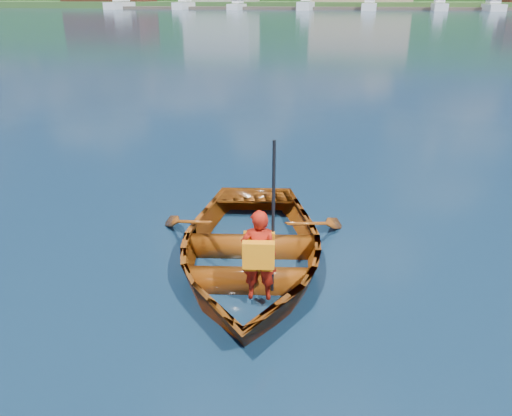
{
  "coord_description": "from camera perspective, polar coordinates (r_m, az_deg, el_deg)",
  "views": [
    {
      "loc": [
        0.06,
        -5.0,
        3.2
      ],
      "look_at": [
        -1.19,
        0.51,
        0.81
      ],
      "focal_mm": 35.0,
      "sensor_mm": 36.0,
      "label": 1
    }
  ],
  "objects": [
    {
      "name": "marina_yachts",
      "position": [
        148.38,
        12.42,
        21.73
      ],
      "size": [
        142.5,
        13.55,
        4.43
      ],
      "color": "white",
      "rests_on": "ground"
    },
    {
      "name": "dock",
      "position": [
        153.04,
        14.59,
        21.19
      ],
      "size": [
        159.92,
        14.43,
        0.8
      ],
      "color": "#4F4338",
      "rests_on": "ground"
    },
    {
      "name": "child_paddler",
      "position": [
        5.4,
        0.35,
        -5.31
      ],
      "size": [
        0.43,
        0.4,
        1.77
      ],
      "color": "#A4180B",
      "rests_on": "ground"
    },
    {
      "name": "rowboat",
      "position": [
        6.39,
        -0.8,
        -4.58
      ],
      "size": [
        3.45,
        4.33,
        0.8
      ],
      "color": "brown",
      "rests_on": "ground"
    },
    {
      "name": "ground",
      "position": [
        5.93,
        10.35,
        -10.13
      ],
      "size": [
        600.0,
        600.0,
        0.0
      ],
      "color": "#0E2742",
      "rests_on": "ground"
    }
  ]
}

